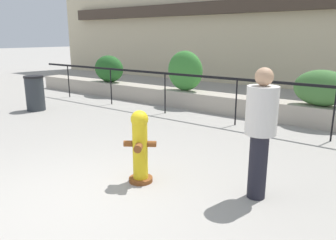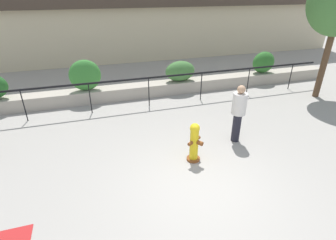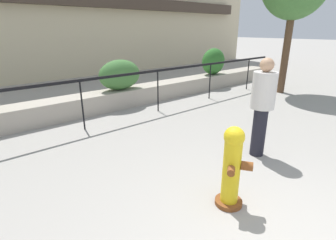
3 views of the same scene
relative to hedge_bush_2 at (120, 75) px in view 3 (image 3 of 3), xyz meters
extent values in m
cube|color=#ADA393|center=(-1.64, 0.00, -0.68)|extent=(18.00, 0.70, 0.50)
cube|color=black|center=(-1.64, -1.10, 0.19)|extent=(15.00, 0.05, 0.06)
cylinder|color=black|center=(-1.64, -1.10, -0.35)|extent=(0.04, 0.04, 1.15)
cylinder|color=black|center=(0.51, -1.10, -0.35)|extent=(0.04, 0.04, 1.15)
cylinder|color=black|center=(2.65, -1.10, -0.35)|extent=(0.04, 0.04, 1.15)
cylinder|color=black|center=(4.79, -1.10, -0.35)|extent=(0.04, 0.04, 1.15)
ellipsoid|color=#427538|center=(0.00, 0.00, 0.00)|extent=(1.28, 0.70, 0.85)
ellipsoid|color=#2D6B28|center=(4.10, 0.00, 0.06)|extent=(1.08, 0.65, 0.98)
cylinder|color=brown|center=(-1.36, -4.90, -0.90)|extent=(0.49, 0.49, 0.06)
cylinder|color=gold|center=(-1.36, -4.90, -0.44)|extent=(0.30, 0.30, 0.85)
sphere|color=gold|center=(-1.36, -4.90, 0.03)|extent=(0.25, 0.25, 0.25)
cylinder|color=brown|center=(-1.26, -5.05, -0.34)|extent=(0.17, 0.18, 0.11)
cylinder|color=brown|center=(-1.50, -4.99, -0.34)|extent=(0.15, 0.14, 0.09)
cylinder|color=brown|center=(-1.21, -4.80, -0.34)|extent=(0.15, 0.14, 0.09)
cylinder|color=brown|center=(5.27, -2.19, 0.40)|extent=(0.24, 0.24, 2.66)
cylinder|color=black|center=(0.21, -4.34, -0.49)|extent=(0.32, 0.32, 0.88)
cylinder|color=silver|center=(0.21, -4.34, 0.26)|extent=(0.54, 0.54, 0.62)
sphere|color=tan|center=(0.21, -4.34, 0.69)|extent=(0.23, 0.23, 0.23)
camera|label=1|loc=(1.66, -8.26, 1.16)|focal=35.00mm
camera|label=2|loc=(-3.69, -10.17, 3.17)|focal=28.00mm
camera|label=3|loc=(-3.83, -6.56, 1.25)|focal=28.00mm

